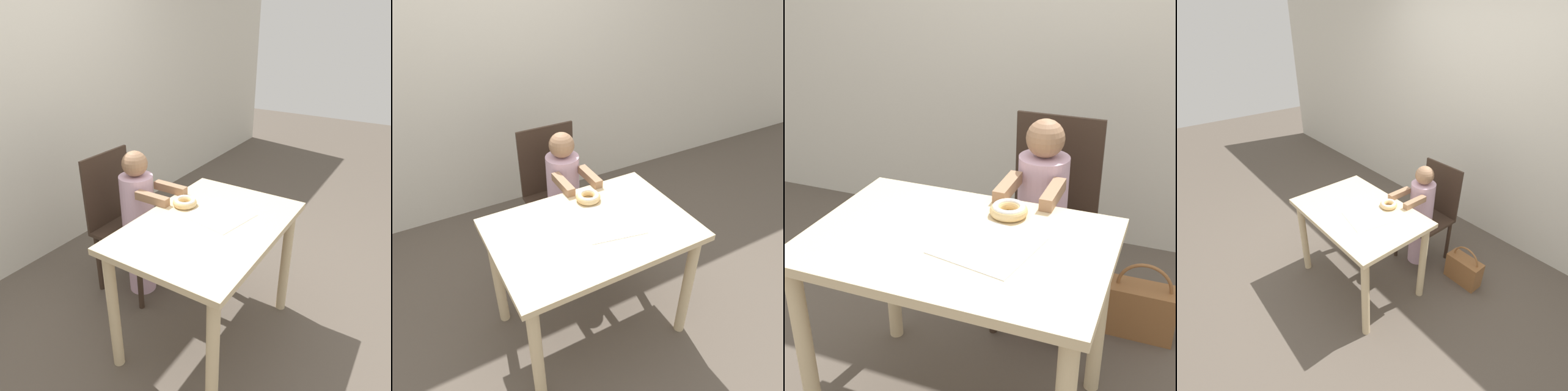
% 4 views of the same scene
% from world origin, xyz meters
% --- Properties ---
extents(ground_plane, '(12.00, 12.00, 0.00)m').
position_xyz_m(ground_plane, '(0.00, 0.00, 0.00)').
color(ground_plane, brown).
extents(wall_back, '(8.00, 0.05, 2.50)m').
position_xyz_m(wall_back, '(0.00, 1.57, 1.25)').
color(wall_back, silver).
rests_on(wall_back, ground_plane).
extents(dining_table, '(1.03, 0.71, 0.76)m').
position_xyz_m(dining_table, '(0.00, 0.00, 0.64)').
color(dining_table, beige).
rests_on(dining_table, ground_plane).
extents(chair, '(0.41, 0.43, 0.96)m').
position_xyz_m(chair, '(0.13, 0.73, 0.49)').
color(chair, '#38281E').
rests_on(chair, ground_plane).
extents(child_figure, '(0.23, 0.42, 1.02)m').
position_xyz_m(child_figure, '(0.13, 0.60, 0.52)').
color(child_figure, silver).
rests_on(child_figure, ground_plane).
extents(donut, '(0.14, 0.14, 0.05)m').
position_xyz_m(donut, '(0.10, 0.22, 0.79)').
color(donut, '#DBB270').
rests_on(donut, dining_table).
extents(napkin, '(0.35, 0.35, 0.00)m').
position_xyz_m(napkin, '(0.11, -0.01, 0.77)').
color(napkin, white).
rests_on(napkin, dining_table).
extents(handbag, '(0.31, 0.14, 0.38)m').
position_xyz_m(handbag, '(0.59, 0.72, 0.14)').
color(handbag, brown).
rests_on(handbag, ground_plane).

